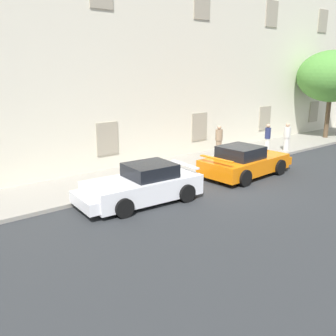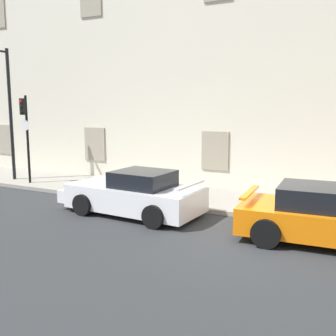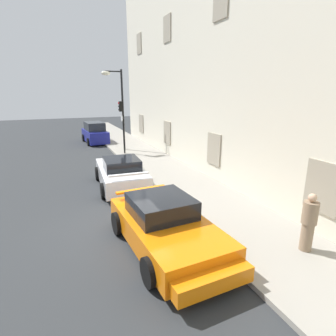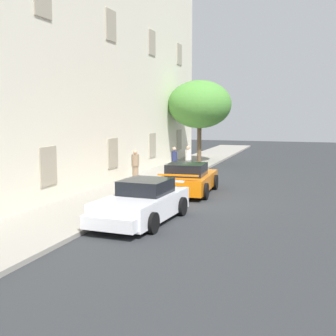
# 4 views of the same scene
# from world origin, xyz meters

# --- Properties ---
(ground_plane) EXTENTS (80.00, 80.00, 0.00)m
(ground_plane) POSITION_xyz_m (0.00, 0.00, 0.00)
(ground_plane) COLOR #2B2D30
(sidewalk) EXTENTS (60.00, 3.24, 0.14)m
(sidewalk) POSITION_xyz_m (0.00, 3.49, 0.07)
(sidewalk) COLOR gray
(sidewalk) RESTS_ON ground
(building_facade) EXTENTS (36.16, 3.58, 13.66)m
(building_facade) POSITION_xyz_m (0.00, 6.64, 6.85)
(building_facade) COLOR beige
(building_facade) RESTS_ON ground
(sportscar_red_lead) EXTENTS (4.63, 2.31, 1.38)m
(sportscar_red_lead) POSITION_xyz_m (-4.06, 0.81, 0.60)
(sportscar_red_lead) COLOR white
(sportscar_red_lead) RESTS_ON ground
(sportscar_yellow_flank) EXTENTS (4.66, 2.44, 1.39)m
(sportscar_yellow_flank) POSITION_xyz_m (1.76, 0.76, 0.62)
(sportscar_yellow_flank) COLOR orange
(sportscar_yellow_flank) RESTS_ON ground
(tree_near_kerb) EXTENTS (4.43, 4.43, 5.72)m
(tree_near_kerb) POSITION_xyz_m (12.85, 3.11, 4.19)
(tree_near_kerb) COLOR brown
(tree_near_kerb) RESTS_ON sidewalk
(pedestrian_admiring) EXTENTS (0.40, 0.40, 1.60)m
(pedestrian_admiring) POSITION_xyz_m (3.41, 4.07, 0.95)
(pedestrian_admiring) COLOR #8C7259
(pedestrian_admiring) RESTS_ON sidewalk
(pedestrian_strolling) EXTENTS (0.44, 0.44, 1.59)m
(pedestrian_strolling) POSITION_xyz_m (5.98, 2.79, 0.96)
(pedestrian_strolling) COLOR silver
(pedestrian_strolling) RESTS_ON sidewalk
(pedestrian_bystander) EXTENTS (0.42, 0.42, 1.60)m
(pedestrian_bystander) POSITION_xyz_m (7.09, 2.29, 0.95)
(pedestrian_bystander) COLOR silver
(pedestrian_bystander) RESTS_ON sidewalk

